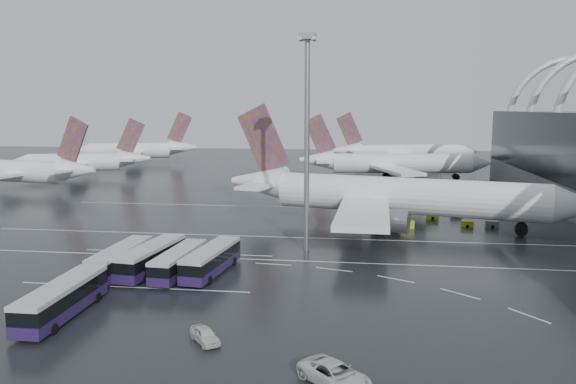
# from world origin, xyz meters

# --- Properties ---
(ground) EXTENTS (420.00, 420.00, 0.00)m
(ground) POSITION_xyz_m (0.00, 0.00, 0.00)
(ground) COLOR black
(ground) RESTS_ON ground
(lane_marking_near) EXTENTS (120.00, 0.25, 0.01)m
(lane_marking_near) POSITION_xyz_m (0.00, -2.00, 0.01)
(lane_marking_near) COLOR silver
(lane_marking_near) RESTS_ON ground
(lane_marking_mid) EXTENTS (120.00, 0.25, 0.01)m
(lane_marking_mid) POSITION_xyz_m (0.00, 12.00, 0.01)
(lane_marking_mid) COLOR silver
(lane_marking_mid) RESTS_ON ground
(lane_marking_far) EXTENTS (120.00, 0.25, 0.01)m
(lane_marking_far) POSITION_xyz_m (0.00, 40.00, 0.01)
(lane_marking_far) COLOR silver
(lane_marking_far) RESTS_ON ground
(bus_bay_line_south) EXTENTS (28.00, 0.25, 0.01)m
(bus_bay_line_south) POSITION_xyz_m (-24.00, -16.00, 0.01)
(bus_bay_line_south) COLOR silver
(bus_bay_line_south) RESTS_ON ground
(bus_bay_line_north) EXTENTS (28.00, 0.25, 0.01)m
(bus_bay_line_north) POSITION_xyz_m (-24.00, 0.00, 0.01)
(bus_bay_line_north) COLOR silver
(bus_bay_line_north) RESTS_ON ground
(airliner_main) EXTENTS (63.61, 54.96, 21.75)m
(airliner_main) POSITION_xyz_m (7.19, 23.07, 5.45)
(airliner_main) COLOR white
(airliner_main) RESTS_ON ground
(airliner_gate_b) EXTENTS (55.68, 49.71, 19.32)m
(airliner_gate_b) POSITION_xyz_m (10.77, 88.22, 4.84)
(airliner_gate_b) COLOR white
(airliner_gate_b) RESTS_ON ground
(airliner_gate_c) EXTENTS (53.84, 49.00, 19.56)m
(airliner_gate_c) POSITION_xyz_m (17.05, 128.72, 4.89)
(airliner_gate_c) COLOR white
(airliner_gate_c) RESTS_ON ground
(jet_remote_west) EXTENTS (43.78, 35.41, 19.06)m
(jet_remote_west) POSITION_xyz_m (-82.67, 54.94, 4.92)
(jet_remote_west) COLOR white
(jet_remote_west) RESTS_ON ground
(jet_remote_mid) EXTENTS (40.83, 33.16, 17.99)m
(jet_remote_mid) POSITION_xyz_m (-81.48, 83.01, 4.64)
(jet_remote_mid) COLOR white
(jet_remote_mid) RESTS_ON ground
(jet_remote_far) EXTENTS (44.75, 36.32, 19.67)m
(jet_remote_far) POSITION_xyz_m (-81.29, 124.54, 5.08)
(jet_remote_far) COLOR white
(jet_remote_far) RESTS_ON ground
(bus_row_near_a) EXTENTS (3.50, 13.61, 3.33)m
(bus_row_near_a) POSITION_xyz_m (-27.91, -10.45, 1.83)
(bus_row_near_a) COLOR #241645
(bus_row_near_a) RESTS_ON ground
(bus_row_near_b) EXTENTS (4.85, 14.29, 3.45)m
(bus_row_near_b) POSITION_xyz_m (-24.25, -9.56, 1.90)
(bus_row_near_b) COLOR #241645
(bus_row_near_b) RESTS_ON ground
(bus_row_near_c) EXTENTS (3.77, 12.98, 3.15)m
(bus_row_near_c) POSITION_xyz_m (-20.29, -10.34, 1.73)
(bus_row_near_c) COLOR #241645
(bus_row_near_c) RESTS_ON ground
(bus_row_near_d) EXTENTS (4.63, 13.85, 3.34)m
(bus_row_near_d) POSITION_xyz_m (-16.34, -9.35, 1.84)
(bus_row_near_d) COLOR #241645
(bus_row_near_d) RESTS_ON ground
(bus_row_far_a) EXTENTS (3.48, 14.01, 3.44)m
(bus_row_far_a) POSITION_xyz_m (-27.24, -25.87, 1.89)
(bus_row_far_a) COLOR #241645
(bus_row_far_a) RESTS_ON ground
(van_curve_a) EXTENTS (6.62, 6.41, 1.75)m
(van_curve_a) POSITION_xyz_m (0.71, -36.50, 0.88)
(van_curve_a) COLOR silver
(van_curve_a) RESTS_ON ground
(van_curve_b) EXTENTS (3.85, 4.20, 1.39)m
(van_curve_b) POSITION_xyz_m (-11.28, -30.08, 0.70)
(van_curve_b) COLOR silver
(van_curve_b) RESTS_ON ground
(floodlight_mast) EXTENTS (2.39, 2.39, 31.20)m
(floodlight_mast) POSITION_xyz_m (-5.54, 3.81, 19.63)
(floodlight_mast) COLOR gray
(floodlight_mast) RESTS_ON ground
(gse_cart_belly_a) EXTENTS (2.02, 1.19, 1.10)m
(gse_cart_belly_a) POSITION_xyz_m (21.04, 24.19, 0.55)
(gse_cart_belly_a) COLOR gold
(gse_cart_belly_a) RESTS_ON ground
(gse_cart_belly_b) EXTENTS (2.07, 1.22, 1.13)m
(gse_cart_belly_b) POSITION_xyz_m (20.74, 34.14, 0.56)
(gse_cart_belly_b) COLOR slate
(gse_cart_belly_b) RESTS_ON ground
(gse_cart_belly_c) EXTENTS (2.41, 1.42, 1.31)m
(gse_cart_belly_c) POSITION_xyz_m (10.44, 22.08, 0.66)
(gse_cart_belly_c) COLOR gold
(gse_cart_belly_c) RESTS_ON ground
(gse_cart_belly_d) EXTENTS (2.11, 1.25, 1.15)m
(gse_cart_belly_d) POSITION_xyz_m (25.31, 24.35, 0.57)
(gse_cart_belly_d) COLOR slate
(gse_cart_belly_d) RESTS_ON ground
(gse_cart_belly_e) EXTENTS (2.21, 1.31, 1.21)m
(gse_cart_belly_e) POSITION_xyz_m (15.79, 30.54, 0.60)
(gse_cart_belly_e) COLOR gold
(gse_cart_belly_e) RESTS_ON ground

